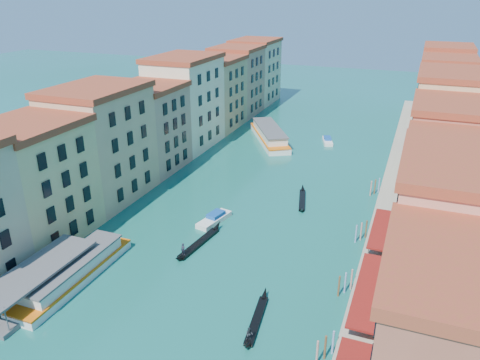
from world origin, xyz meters
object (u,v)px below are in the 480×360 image
object	(u,v)px
vaporetto_near	(74,271)
vaporetto_far	(269,135)
vaporetto_stop	(38,284)
gondola_right	(256,320)
gondola_fore	(199,242)

from	to	relation	value
vaporetto_near	vaporetto_far	world-z (taller)	vaporetto_far
vaporetto_stop	vaporetto_far	xyz separation A→B (m)	(7.21, 69.66, 0.10)
vaporetto_near	gondola_right	world-z (taller)	vaporetto_near
vaporetto_near	vaporetto_far	size ratio (longest dim) A/B	0.87
vaporetto_far	gondola_fore	world-z (taller)	vaporetto_far
vaporetto_near	gondola_right	distance (m)	24.77
gondola_right	gondola_fore	bearing A→B (deg)	128.74
gondola_fore	gondola_right	xyz separation A→B (m)	(13.62, -13.31, -0.00)
gondola_fore	gondola_right	distance (m)	19.05
vaporetto_far	gondola_right	world-z (taller)	vaporetto_far
gondola_right	vaporetto_near	bearing A→B (deg)	174.52
vaporetto_stop	vaporetto_near	bearing A→B (deg)	63.50
vaporetto_stop	vaporetto_near	size ratio (longest dim) A/B	0.84
vaporetto_far	gondola_right	size ratio (longest dim) A/B	2.03
gondola_fore	vaporetto_far	bearing A→B (deg)	103.59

